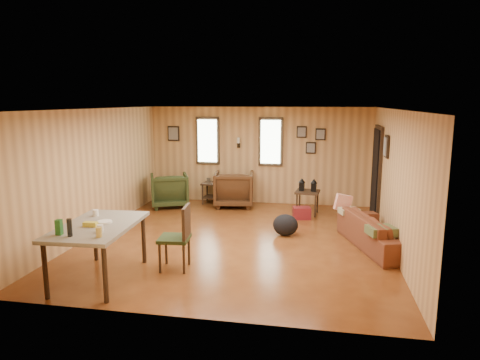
{
  "coord_description": "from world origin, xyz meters",
  "views": [
    {
      "loc": [
        1.45,
        -7.51,
        2.54
      ],
      "look_at": [
        0.0,
        0.4,
        1.05
      ],
      "focal_mm": 32.0,
      "sensor_mm": 36.0,
      "label": 1
    }
  ],
  "objects_px": {
    "sofa": "(379,226)",
    "side_table": "(308,190)",
    "dining_table": "(97,230)",
    "recliner_green": "(169,189)",
    "recliner_brown": "(234,187)",
    "end_table": "(213,189)"
  },
  "relations": [
    {
      "from": "recliner_green",
      "to": "side_table",
      "type": "xyz_separation_m",
      "value": [
        3.33,
        -0.13,
        0.12
      ]
    },
    {
      "from": "end_table",
      "to": "side_table",
      "type": "height_order",
      "value": "side_table"
    },
    {
      "from": "recliner_brown",
      "to": "recliner_green",
      "type": "distance_m",
      "value": 1.57
    },
    {
      "from": "sofa",
      "to": "dining_table",
      "type": "bearing_deg",
      "value": 99.08
    },
    {
      "from": "end_table",
      "to": "dining_table",
      "type": "height_order",
      "value": "dining_table"
    },
    {
      "from": "sofa",
      "to": "recliner_green",
      "type": "relative_size",
      "value": 2.21
    },
    {
      "from": "end_table",
      "to": "dining_table",
      "type": "bearing_deg",
      "value": -95.72
    },
    {
      "from": "sofa",
      "to": "side_table",
      "type": "relative_size",
      "value": 2.37
    },
    {
      "from": "sofa",
      "to": "side_table",
      "type": "height_order",
      "value": "side_table"
    },
    {
      "from": "recliner_green",
      "to": "side_table",
      "type": "height_order",
      "value": "recliner_green"
    },
    {
      "from": "recliner_brown",
      "to": "recliner_green",
      "type": "relative_size",
      "value": 1.06
    },
    {
      "from": "side_table",
      "to": "dining_table",
      "type": "height_order",
      "value": "dining_table"
    },
    {
      "from": "sofa",
      "to": "recliner_green",
      "type": "height_order",
      "value": "recliner_green"
    },
    {
      "from": "recliner_brown",
      "to": "end_table",
      "type": "distance_m",
      "value": 0.62
    },
    {
      "from": "side_table",
      "to": "dining_table",
      "type": "xyz_separation_m",
      "value": [
        -2.84,
        -4.2,
        0.18
      ]
    },
    {
      "from": "side_table",
      "to": "end_table",
      "type": "bearing_deg",
      "value": 165.13
    },
    {
      "from": "recliner_green",
      "to": "dining_table",
      "type": "relative_size",
      "value": 0.54
    },
    {
      "from": "side_table",
      "to": "dining_table",
      "type": "distance_m",
      "value": 5.07
    },
    {
      "from": "side_table",
      "to": "recliner_green",
      "type": "bearing_deg",
      "value": 177.7
    },
    {
      "from": "end_table",
      "to": "side_table",
      "type": "xyz_separation_m",
      "value": [
        2.36,
        -0.63,
        0.2
      ]
    },
    {
      "from": "recliner_green",
      "to": "dining_table",
      "type": "xyz_separation_m",
      "value": [
        0.48,
        -4.33,
        0.3
      ]
    },
    {
      "from": "dining_table",
      "to": "sofa",
      "type": "bearing_deg",
      "value": 24.61
    }
  ]
}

